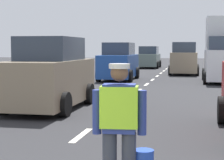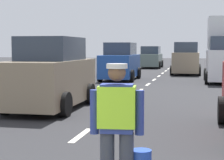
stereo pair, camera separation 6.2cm
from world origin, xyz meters
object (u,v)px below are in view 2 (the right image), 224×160
car_oncoming_lead (51,76)px  car_oncoming_second (120,63)px  road_worker (119,123)px  car_outgoing_far (186,59)px  car_oncoming_third (151,58)px

car_oncoming_lead → car_oncoming_second: car_oncoming_lead is taller
road_worker → car_outgoing_far: 23.44m
car_oncoming_second → car_outgoing_far: bearing=57.6°
road_worker → car_oncoming_second: (-3.36, 17.78, 0.07)m
car_oncoming_lead → car_oncoming_second: (0.03, 11.13, -0.02)m
car_outgoing_far → car_oncoming_lead: bearing=-102.2°
road_worker → car_oncoming_third: size_ratio=0.39×
road_worker → car_oncoming_second: 18.10m
car_oncoming_lead → car_outgoing_far: (3.62, 16.79, 0.02)m
car_oncoming_lead → car_oncoming_third: 25.21m
road_worker → car_outgoing_far: size_ratio=0.41×
car_oncoming_lead → car_oncoming_third: bearing=89.5°
car_oncoming_lead → car_oncoming_second: bearing=89.8°
car_oncoming_third → car_outgoing_far: size_ratio=1.04×
car_oncoming_second → car_outgoing_far: car_outgoing_far is taller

